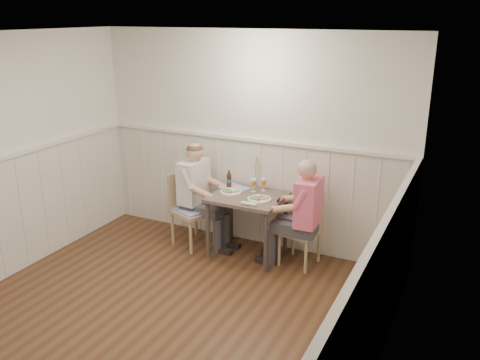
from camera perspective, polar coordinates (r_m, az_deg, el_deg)
The scene contains 16 objects.
ground_plane at distance 4.90m, azimuth -10.60°, elevation -16.46°, with size 4.50×4.50×0.00m, color #462717.
room_shell at distance 4.24m, azimuth -11.79°, elevation 0.70°, with size 4.04×4.54×2.60m.
wainscot at distance 5.05m, azimuth -6.45°, elevation -6.15°, with size 4.00×4.49×1.34m.
dining_table at distance 5.93m, azimuth 0.85°, elevation -2.73°, with size 0.83×0.70×0.75m.
chair_right at distance 5.80m, azimuth 7.21°, elevation -5.44°, with size 0.44×0.44×0.83m.
chair_left at distance 6.30m, azimuth -5.64°, elevation -2.96°, with size 0.56×0.56×0.91m.
man_in_pink at distance 5.72m, azimuth 7.20°, elevation -4.79°, with size 0.61×0.42×1.30m.
diner_cream at distance 6.28m, azimuth -4.85°, elevation -2.45°, with size 0.62×0.43×1.32m.
plate_man at distance 5.75m, azimuth 2.08°, elevation -2.04°, with size 0.27×0.27×0.07m.
plate_diner at distance 5.98m, azimuth -1.14°, elevation -1.25°, with size 0.25×0.25×0.06m.
beer_glass_a at distance 6.03m, azimuth 2.68°, elevation -0.27°, with size 0.06×0.06×0.16m.
beer_glass_b at distance 5.99m, azimuth 1.54°, elevation -0.33°, with size 0.06×0.06×0.16m.
beer_bottle at distance 6.15m, azimuth -1.24°, elevation 0.04°, with size 0.06×0.06×0.21m.
rolled_napkin at distance 5.59m, azimuth 1.02°, elevation -2.68°, with size 0.18×0.05×0.04m.
grass_vase at distance 6.12m, azimuth 1.65°, elevation 0.84°, with size 0.05×0.05×0.41m.
gingham_mat at distance 6.14m, azimuth -0.61°, elevation -0.89°, with size 0.39×0.35×0.01m.
Camera 1 is at (2.51, -3.18, 2.77)m, focal length 38.00 mm.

